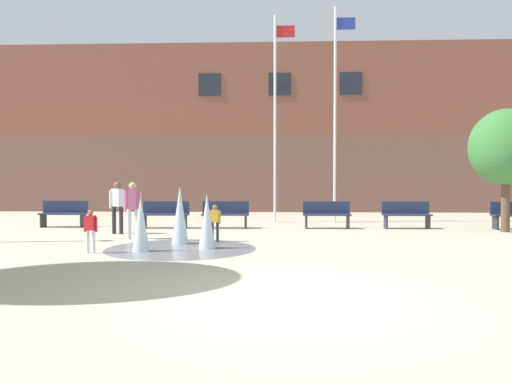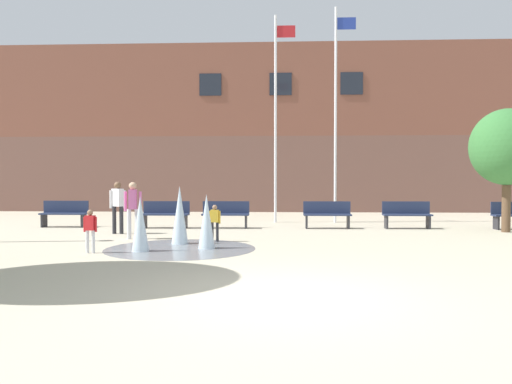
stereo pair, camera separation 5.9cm
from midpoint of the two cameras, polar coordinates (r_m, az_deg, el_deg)
name	(u,v)px [view 2 (the right image)]	position (r m, az deg, el deg)	size (l,w,h in m)	color
ground_plane	(283,296)	(7.34, 3.40, -11.80)	(100.00, 100.00, 0.00)	#BCB299
library_building	(280,133)	(28.01, 2.86, 6.78)	(36.00, 6.05, 8.46)	brown
splash_fountain	(177,223)	(12.37, -8.84, -3.52)	(3.62, 3.62, 1.49)	gray
park_bench_far_left	(64,213)	(18.58, -20.96, -2.28)	(1.60, 0.44, 0.91)	#28282D
park_bench_left_of_flagpoles	(166,214)	(17.28, -10.18, -2.48)	(1.60, 0.44, 0.91)	#28282D
park_bench_center	(226,214)	(17.00, -3.39, -2.53)	(1.60, 0.44, 0.91)	#28282D
park_bench_under_right_flagpole	(327,214)	(17.05, 8.23, -2.53)	(1.60, 0.44, 0.91)	#28282D
park_bench_near_trashcan	(407,214)	(17.58, 16.94, -2.46)	(1.60, 0.44, 0.91)	#28282D
child_with_pink_shirt	(90,228)	(11.91, -18.28, -3.89)	(0.31, 0.16, 0.99)	silver
adult_watching	(118,203)	(15.76, -15.42, -1.25)	(0.50, 0.35, 1.59)	#28282D
child_running	(215,220)	(13.38, -4.61, -3.22)	(0.31, 0.14, 0.99)	#28282D
adult_near_bench	(133,206)	(14.29, -13.78, -1.52)	(0.50, 0.37, 1.59)	silver
flagpole_left	(276,113)	(19.30, 2.42, 9.03)	(0.80, 0.10, 7.90)	silver
flagpole_right	(336,109)	(19.44, 9.25, 9.36)	(0.80, 0.10, 8.17)	silver
street_tree_near_building	(507,147)	(17.57, 26.84, 4.57)	(2.26, 2.26, 3.88)	brown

